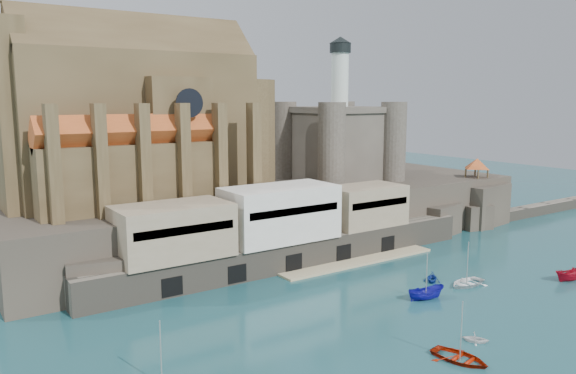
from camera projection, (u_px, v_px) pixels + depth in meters
The scene contains 14 objects.
ground at pixel (435, 296), 76.54m from camera, with size 300.00×300.00×0.00m, color #17454C.
promontory at pixel (277, 213), 107.81m from camera, with size 100.00×36.00×10.00m.
quay at pixel (280, 230), 88.77m from camera, with size 70.00×12.00×13.05m.
church at pixel (149, 126), 93.83m from camera, with size 47.00×25.93×30.51m.
castle_keep at pixel (338, 139), 116.15m from camera, with size 21.20×21.20×29.30m.
rock_outcrop at pixel (476, 205), 120.36m from camera, with size 14.50×10.50×8.70m.
pavilion at pixel (477, 165), 119.12m from camera, with size 6.40×6.40×5.40m.
breakwater at pixel (546, 212), 132.83m from camera, with size 40.00×3.00×2.40m, color #675F52.
boat_0 at pixel (460, 361), 57.70m from camera, with size 4.36×1.27×6.11m, color #9C1802.
boat_1 at pixel (475, 342), 62.12m from camera, with size 2.44×1.49×2.83m, color white.
boat_2 at pixel (426, 299), 75.37m from camera, with size 2.06×2.12×5.48m, color #15139F.
boat_5 at pixel (569, 280), 83.10m from camera, with size 2.01×2.06×5.35m, color #A10A1D.
boat_6 at pixel (466, 285), 81.10m from camera, with size 4.46×1.29×6.24m, color white.
boat_7 at pixel (432, 281), 82.67m from camera, with size 2.97×1.81×3.44m, color navy.
Camera 1 is at (-57.88, -49.22, 26.70)m, focal length 35.00 mm.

